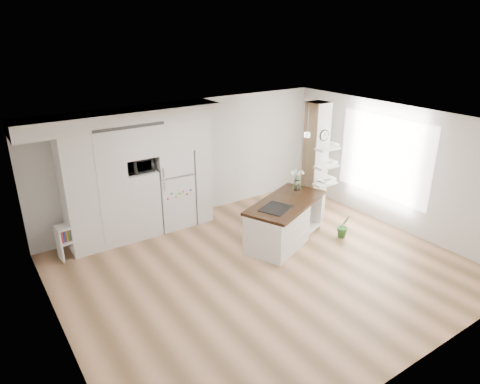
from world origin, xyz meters
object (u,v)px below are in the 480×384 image
object	(u,v)px
kitchen_island	(280,224)
floor_plant_a	(344,226)
bookshelf	(75,242)
refrigerator	(173,188)

from	to	relation	value
kitchen_island	floor_plant_a	bearing A→B (deg)	-43.76
bookshelf	floor_plant_a	bearing A→B (deg)	-31.85
kitchen_island	bookshelf	distance (m)	4.06
refrigerator	bookshelf	distance (m)	2.29
bookshelf	floor_plant_a	size ratio (longest dim) A/B	1.32
refrigerator	kitchen_island	bearing A→B (deg)	-56.68
refrigerator	bookshelf	xyz separation A→B (m)	(-2.21, -0.18, -0.58)
refrigerator	floor_plant_a	size ratio (longest dim) A/B	3.40
kitchen_island	floor_plant_a	size ratio (longest dim) A/B	4.24
bookshelf	floor_plant_a	world-z (taller)	bookshelf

